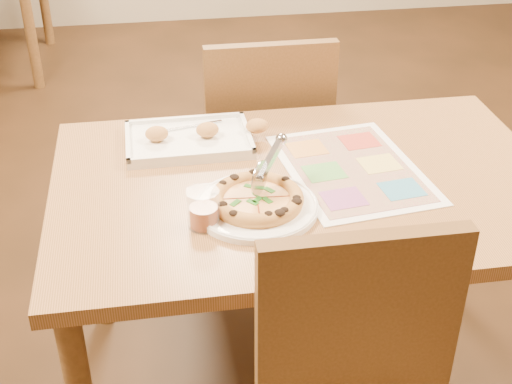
{
  "coord_description": "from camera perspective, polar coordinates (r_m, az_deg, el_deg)",
  "views": [
    {
      "loc": [
        -0.37,
        -1.54,
        1.66
      ],
      "look_at": [
        -0.15,
        -0.12,
        0.77
      ],
      "focal_mm": 50.0,
      "sensor_mm": 36.0,
      "label": 1
    }
  ],
  "objects": [
    {
      "name": "dining_table",
      "position": [
        1.89,
        3.87,
        -1.19
      ],
      "size": [
        1.3,
        0.85,
        0.72
      ],
      "color": "#9B663E",
      "rests_on": "ground"
    },
    {
      "name": "chair_far",
      "position": [
        2.43,
        0.77,
        5.13
      ],
      "size": [
        0.42,
        0.42,
        0.47
      ],
      "rotation": [
        0.0,
        0.0,
        3.14
      ],
      "color": "brown",
      "rests_on": "ground"
    },
    {
      "name": "plate",
      "position": [
        1.71,
        -0.0,
        -1.19
      ],
      "size": [
        0.3,
        0.3,
        0.02
      ],
      "primitive_type": "cylinder",
      "rotation": [
        0.0,
        0.0,
        -0.0
      ],
      "color": "white",
      "rests_on": "dining_table"
    },
    {
      "name": "pizza",
      "position": [
        1.71,
        0.05,
        -0.56
      ],
      "size": [
        0.23,
        0.23,
        0.03
      ],
      "rotation": [
        0.0,
        0.0,
        -0.07
      ],
      "color": "gold",
      "rests_on": "plate"
    },
    {
      "name": "pizza_cutter",
      "position": [
        1.72,
        0.88,
        2.14
      ],
      "size": [
        0.11,
        0.15,
        0.1
      ],
      "rotation": [
        0.0,
        0.0,
        0.96
      ],
      "color": "silver",
      "rests_on": "pizza"
    },
    {
      "name": "appetizer_tray",
      "position": [
        2.01,
        -5.11,
        4.25
      ],
      "size": [
        0.4,
        0.24,
        0.06
      ],
      "rotation": [
        0.0,
        0.0,
        0.01
      ],
      "color": "white",
      "rests_on": "dining_table"
    },
    {
      "name": "glass_tumbler",
      "position": [
        1.64,
        -4.22,
        -1.5
      ],
      "size": [
        0.08,
        0.08,
        0.09
      ],
      "rotation": [
        0.0,
        0.0,
        -0.04
      ],
      "color": "maroon",
      "rests_on": "dining_table"
    },
    {
      "name": "menu",
      "position": [
        1.9,
        7.69,
        1.88
      ],
      "size": [
        0.39,
        0.51,
        0.0
      ],
      "primitive_type": "cube",
      "rotation": [
        0.0,
        0.0,
        0.12
      ],
      "color": "white",
      "rests_on": "dining_table"
    }
  ]
}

